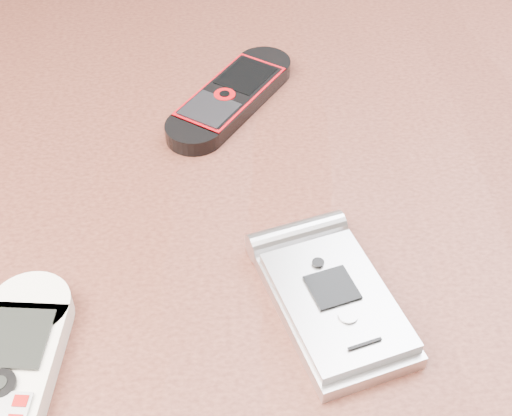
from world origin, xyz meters
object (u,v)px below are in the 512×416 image
object	(u,v)px
table	(249,317)
motorola_razr	(334,300)
nokia_black_red	(231,97)
nokia_white	(6,383)

from	to	relation	value
table	motorola_razr	size ratio (longest dim) A/B	10.06
nokia_black_red	motorola_razr	bearing A→B (deg)	-40.68
nokia_white	table	bearing A→B (deg)	48.41
nokia_white	nokia_black_red	world-z (taller)	nokia_white
table	nokia_white	distance (m)	0.21
table	nokia_black_red	size ratio (longest dim) A/B	8.55
table	nokia_black_red	xyz separation A→B (m)	(-0.01, 0.13, 0.11)
nokia_white	motorola_razr	xyz separation A→B (m)	(0.18, 0.04, 0.00)
table	nokia_black_red	bearing A→B (deg)	92.52
table	nokia_black_red	distance (m)	0.17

